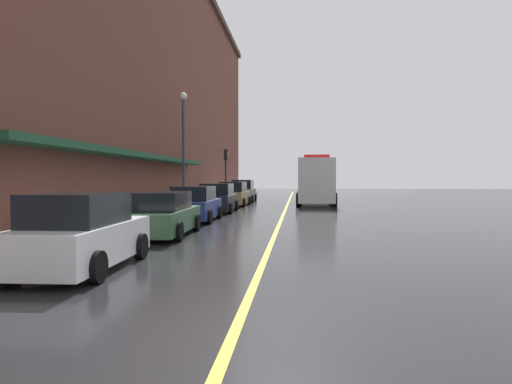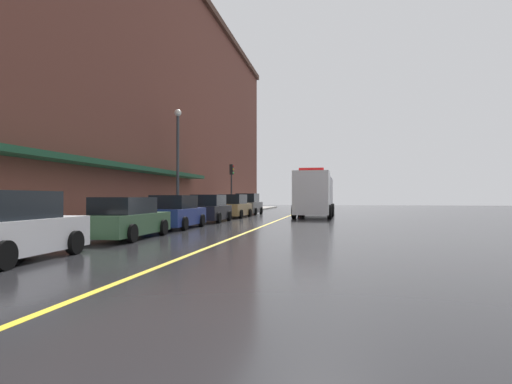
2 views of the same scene
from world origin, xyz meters
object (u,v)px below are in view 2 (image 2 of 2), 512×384
Objects in this scene: parked_car_1 at (126,219)px; parked_car_2 at (175,213)px; box_truck at (315,195)px; parking_meter_3 at (202,204)px; parked_car_3 at (209,209)px; parking_meter_2 at (230,203)px; street_lamp_left at (178,152)px; parked_car_5 at (248,205)px; parked_car_0 at (9,228)px; traffic_light_near at (232,179)px; parking_meter_0 at (204,204)px; parked_car_4 at (233,207)px.

parked_car_2 is (-0.16, 5.48, 0.04)m from parked_car_1.
parking_meter_3 is (-7.52, -5.77, -0.68)m from box_truck.
parked_car_3 reaches higher than parking_meter_2.
street_lamp_left is at bearing -93.03° from parking_meter_2.
street_lamp_left is (-0.60, -11.33, 3.34)m from parking_meter_2.
parked_car_3 is 0.64× the size of street_lamp_left.
street_lamp_left reaches higher than parked_car_1.
parking_meter_2 is at bearing 115.23° from parked_car_5.
parking_meter_3 is at bearing -51.25° from box_truck.
traffic_light_near is (-1.35, 28.31, 2.36)m from parked_car_0.
traffic_light_near is (-7.45, 2.65, 1.41)m from box_truck.
parking_meter_0 is at bearing -90.44° from traffic_light_near.
parked_car_1 is at bearing -83.98° from parking_meter_3.
parking_meter_3 is at bearing 170.53° from parked_car_5.
parked_car_5 is (0.15, 17.42, 0.09)m from parked_car_2.
parked_car_4 reaches higher than parked_car_2.
parked_car_4 is (0.00, 17.25, 0.09)m from parked_car_1.
parked_car_3 is at bearing -1.70° from parked_car_0.
box_truck reaches higher than parking_meter_0.
parking_meter_2 is at bearing 18.23° from parked_car_4.
parked_car_4 is at bearing -73.42° from parking_meter_2.
parking_meter_0 is at bearing 80.42° from street_lamp_left.
parking_meter_3 is 4.62m from street_lamp_left.
parking_meter_0 is 1.00× the size of parking_meter_3.
box_truck is at bearing -36.37° from parked_car_3.
parking_meter_3 is at bearing 25.25° from parked_car_3.
parked_car_4 is at bearing -1.91° from parked_car_1.
box_truck is 2.18× the size of traffic_light_near.
parking_meter_0 is 0.31× the size of traffic_light_near.
parked_car_1 is 11.67m from street_lamp_left.
parked_car_1 is 14.51m from parking_meter_0.
box_truck is (6.04, 2.53, 0.92)m from parked_car_4.
box_truck is 1.35× the size of street_lamp_left.
parked_car_0 is at bearing 177.47° from parked_car_1.
box_truck is (6.10, 25.66, 0.95)m from parked_car_0.
traffic_light_near is at bearing 74.68° from parking_meter_2.
parking_meter_2 and parking_meter_3 have the same top height.
parked_car_3 is 3.53m from parking_meter_0.
parking_meter_2 is (-1.41, 28.09, 0.26)m from parked_car_0.
parked_car_0 is at bearing -86.02° from parking_meter_0.
street_lamp_left is (-2.08, -6.37, 3.58)m from parked_car_4.
parked_car_1 is 3.64× the size of parking_meter_2.
parked_car_5 is 6.86m from box_truck.
parked_car_3 is 4.12m from street_lamp_left.
parking_meter_3 is at bearing 2.23° from parked_car_0.
parked_car_5 reaches higher than parked_car_0.
parking_meter_2 is 11.82m from street_lamp_left.
parked_car_2 is at bearing -81.62° from parking_meter_0.
parked_car_4 is 3.56m from parking_meter_3.
parked_car_0 is 11.36m from parked_car_2.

